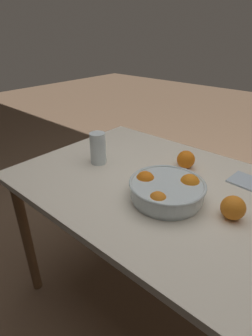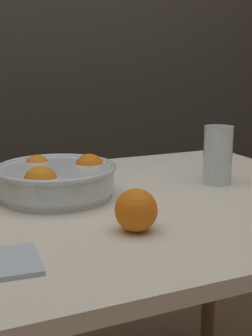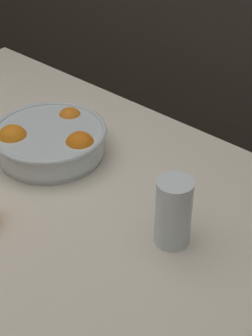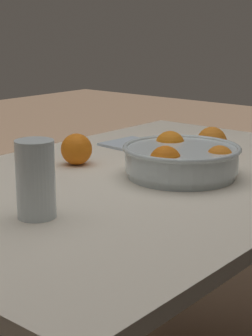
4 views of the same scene
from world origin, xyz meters
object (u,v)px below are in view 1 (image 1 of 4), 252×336
fruit_bowl (167,190)px  juice_glass (98,150)px  orange_loose_near_bowl (233,208)px  orange_loose_front (186,159)px

fruit_bowl → juice_glass: bearing=-6.4°
orange_loose_near_bowl → fruit_bowl: bearing=13.6°
fruit_bowl → orange_loose_front: bearing=-74.5°
orange_loose_near_bowl → juice_glass: bearing=0.7°
juice_glass → orange_loose_front: (-0.34, -0.23, -0.02)m
juice_glass → orange_loose_front: 0.42m
fruit_bowl → orange_loose_near_bowl: size_ratio=3.43×
orange_loose_front → fruit_bowl: bearing=105.5°
fruit_bowl → orange_loose_front: (0.08, -0.28, -0.00)m
juice_glass → fruit_bowl: bearing=173.6°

